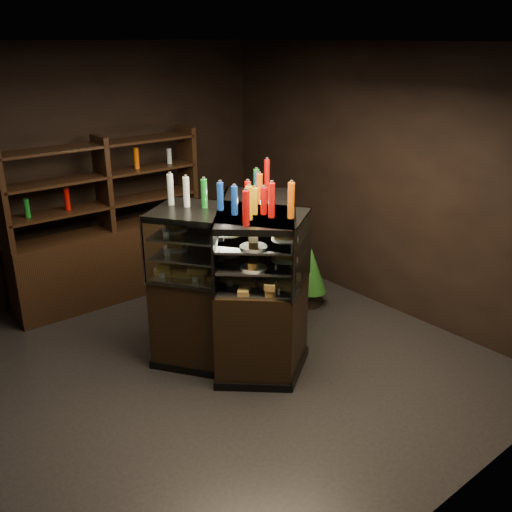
# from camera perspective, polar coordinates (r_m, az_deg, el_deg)

# --- Properties ---
(ground) EXTENTS (5.00, 5.00, 0.00)m
(ground) POSITION_cam_1_polar(r_m,az_deg,el_deg) (5.73, -5.29, -11.09)
(ground) COLOR black
(ground) RESTS_ON ground
(room_shell) EXTENTS (5.02, 5.02, 3.01)m
(room_shell) POSITION_cam_1_polar(r_m,az_deg,el_deg) (4.97, -6.05, 8.18)
(room_shell) COLOR black
(room_shell) RESTS_ON ground
(display_case) EXTENTS (1.77, 1.60, 1.57)m
(display_case) POSITION_cam_1_polar(r_m,az_deg,el_deg) (5.64, -1.26, -5.44)
(display_case) COLOR black
(display_case) RESTS_ON ground
(food_display) EXTENTS (1.28, 1.18, 0.48)m
(food_display) POSITION_cam_1_polar(r_m,az_deg,el_deg) (5.39, -1.27, 0.42)
(food_display) COLOR #C29545
(food_display) RESTS_ON display_case
(bottles_top) EXTENTS (1.10, 1.04, 0.30)m
(bottles_top) POSITION_cam_1_polar(r_m,az_deg,el_deg) (5.22, -1.37, 6.24)
(bottles_top) COLOR #D8590A
(bottles_top) RESTS_ON display_case
(potted_conifer) EXTENTS (0.39, 0.39, 0.83)m
(potted_conifer) POSITION_cam_1_polar(r_m,az_deg,el_deg) (6.76, 5.51, -1.32)
(potted_conifer) COLOR black
(potted_conifer) RESTS_ON ground
(back_shelving) EXTENTS (2.35, 0.46, 2.00)m
(back_shelving) POSITION_cam_1_polar(r_m,az_deg,el_deg) (7.12, -14.39, 0.44)
(back_shelving) COLOR black
(back_shelving) RESTS_ON ground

